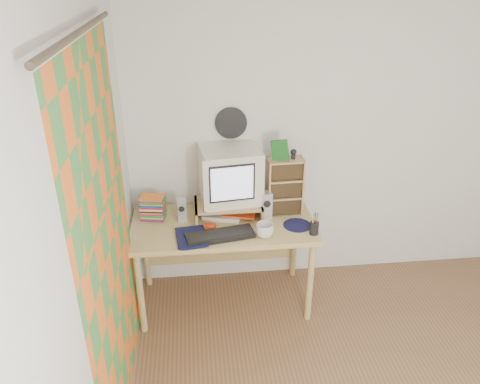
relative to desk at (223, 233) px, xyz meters
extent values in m
plane|color=white|center=(1.03, 0.31, 0.63)|extent=(3.50, 0.00, 3.50)
plane|color=white|center=(-0.72, -1.44, 0.63)|extent=(0.00, 3.50, 3.50)
plane|color=orange|center=(-0.68, -0.96, 0.53)|extent=(0.00, 2.20, 2.20)
cylinder|color=black|center=(0.10, 0.29, 0.81)|extent=(0.25, 0.02, 0.25)
cube|color=#DEC177|center=(0.00, -0.06, 0.11)|extent=(1.40, 0.70, 0.04)
cube|color=#DEC177|center=(0.00, 0.27, -0.24)|extent=(1.33, 0.02, 0.41)
cylinder|color=#DEC177|center=(-0.64, -0.35, -0.26)|extent=(0.05, 0.05, 0.71)
cylinder|color=#DEC177|center=(0.64, -0.35, -0.26)|extent=(0.05, 0.05, 0.71)
cylinder|color=#DEC177|center=(-0.64, 0.23, -0.26)|extent=(0.05, 0.05, 0.71)
cylinder|color=#DEC177|center=(0.64, 0.23, -0.26)|extent=(0.05, 0.05, 0.71)
cube|color=tan|center=(-0.20, 0.04, 0.19)|extent=(0.02, 0.30, 0.12)
cube|color=tan|center=(0.30, 0.04, 0.19)|extent=(0.02, 0.30, 0.12)
cube|color=tan|center=(0.05, 0.04, 0.24)|extent=(0.52, 0.30, 0.02)
cube|color=silver|center=(0.07, 0.09, 0.46)|extent=(0.49, 0.49, 0.42)
cube|color=#BABBBF|center=(-0.31, 0.01, 0.22)|extent=(0.07, 0.07, 0.18)
cube|color=#BABBBF|center=(0.34, -0.02, 0.24)|extent=(0.09, 0.09, 0.22)
cube|color=black|center=(-0.04, -0.27, 0.15)|extent=(0.52, 0.25, 0.03)
cube|color=tan|center=(0.49, 0.05, 0.36)|extent=(0.28, 0.16, 0.46)
imported|color=white|center=(0.29, -0.30, 0.19)|extent=(0.16, 0.16, 0.10)
imported|color=#0E1236|center=(-0.35, -0.28, 0.16)|extent=(0.28, 0.22, 0.05)
cylinder|color=#121139|center=(0.56, -0.16, 0.14)|extent=(0.24, 0.24, 0.00)
cube|color=red|center=(-0.10, -0.15, 0.15)|extent=(0.09, 0.07, 0.04)
cube|color=#1A5D20|center=(0.44, 0.03, 0.67)|extent=(0.13, 0.06, 0.16)
camera|label=1|loc=(-0.20, -3.17, 1.95)|focal=35.00mm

